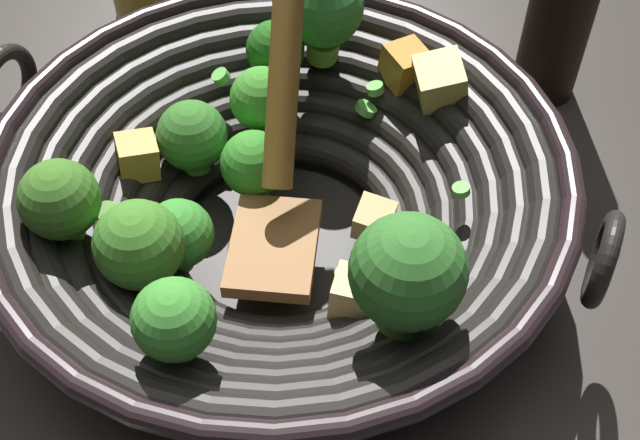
{
  "coord_description": "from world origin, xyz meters",
  "views": [
    {
      "loc": [
        -0.17,
        -0.29,
        0.43
      ],
      "look_at": [
        0.02,
        -0.01,
        0.03
      ],
      "focal_mm": 47.38,
      "sensor_mm": 36.0,
      "label": 1
    }
  ],
  "objects": [
    {
      "name": "wok",
      "position": [
        -0.0,
        0.0,
        0.06
      ],
      "size": [
        0.35,
        0.35,
        0.26
      ],
      "color": "black",
      "rests_on": "ground"
    },
    {
      "name": "ground_plane",
      "position": [
        0.0,
        0.0,
        0.0
      ],
      "size": [
        4.0,
        4.0,
        0.0
      ],
      "primitive_type": "plane",
      "color": "#332D28"
    }
  ]
}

